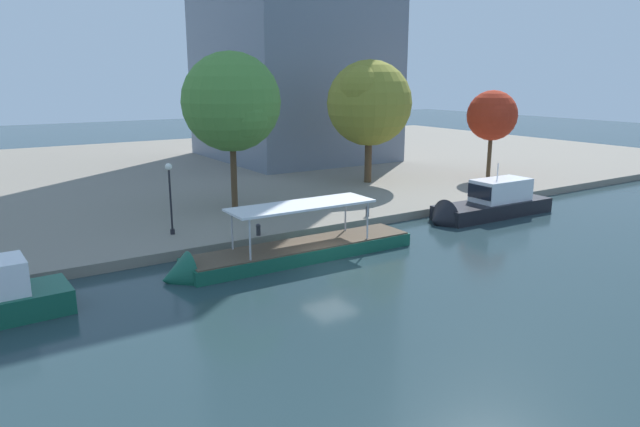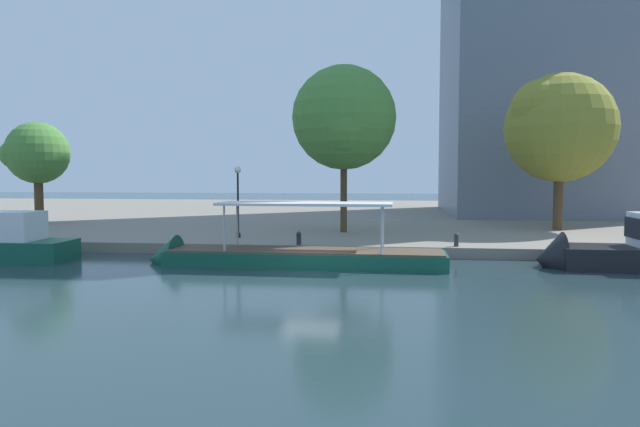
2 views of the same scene
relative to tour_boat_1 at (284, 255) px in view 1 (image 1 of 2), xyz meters
The scene contains 10 objects.
ground_plane 2.60m from the tour_boat_1, 49.67° to the right, with size 220.00×220.00×0.00m, color #23383D.
dock_promenade 30.71m from the tour_boat_1, 86.88° to the left, with size 120.00×55.00×0.57m, color gray.
tour_boat_1 is the anchor object (origin of this frame).
motor_yacht_2 17.01m from the tour_boat_1, ahead, with size 10.47×2.97×4.70m.
mooring_bollard_0 9.33m from the tour_boat_1, 23.95° to the left, with size 0.26×0.26×0.71m.
mooring_bollard_1 3.55m from the tour_boat_1, 85.97° to the left, with size 0.29×0.29×0.71m.
lamp_post 8.12m from the tour_boat_1, 120.91° to the left, with size 0.41×0.41×4.23m.
tree_0 29.40m from the tour_boat_1, 19.58° to the left, with size 4.51×4.51×7.93m.
tree_1 22.41m from the tour_boat_1, 40.68° to the left, with size 7.30×7.30×10.53m.
tree_2 13.21m from the tour_boat_1, 79.53° to the left, with size 6.72×6.72×10.78m.
Camera 1 is at (-15.89, -23.59, 9.60)m, focal length 32.03 mm.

